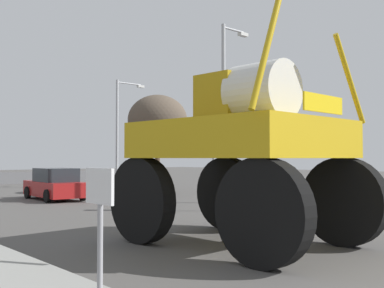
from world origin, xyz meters
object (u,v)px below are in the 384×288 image
at_px(bare_tree_right, 158,120).
at_px(sedan_ahead, 55,185).
at_px(traffic_signal_near_right, 211,141).
at_px(streetlight_far_right, 120,127).
at_px(oversize_sprayer, 242,149).
at_px(streetlight_near_right, 225,104).
at_px(lane_arrow_sign, 100,213).

bearing_deg(bare_tree_right, sedan_ahead, -177.48).
height_order(traffic_signal_near_right, streetlight_far_right, streetlight_far_right).
height_order(oversize_sprayer, streetlight_near_right, streetlight_near_right).
distance_m(oversize_sprayer, bare_tree_right, 16.57).
bearing_deg(oversize_sprayer, sedan_ahead, -10.77).
height_order(oversize_sprayer, traffic_signal_near_right, oversize_sprayer).
distance_m(oversize_sprayer, sedan_ahead, 14.10).
xyz_separation_m(traffic_signal_near_right, bare_tree_right, (4.06, 8.66, 1.54)).
bearing_deg(traffic_signal_near_right, streetlight_far_right, 70.78).
bearing_deg(lane_arrow_sign, streetlight_far_right, 56.69).
height_order(streetlight_far_right, bare_tree_right, streetlight_far_right).
relative_size(oversize_sprayer, bare_tree_right, 1.01).
bearing_deg(bare_tree_right, lane_arrow_sign, -129.29).
bearing_deg(sedan_ahead, streetlight_far_right, -48.44).
relative_size(sedan_ahead, bare_tree_right, 0.74).
bearing_deg(sedan_ahead, traffic_signal_near_right, -160.05).
bearing_deg(oversize_sprayer, streetlight_near_right, -46.44).
height_order(oversize_sprayer, sedan_ahead, oversize_sprayer).
distance_m(traffic_signal_near_right, bare_tree_right, 9.69).
distance_m(traffic_signal_near_right, streetlight_far_right, 14.78).
height_order(sedan_ahead, streetlight_far_right, streetlight_far_right).
bearing_deg(lane_arrow_sign, traffic_signal_near_right, 39.70).
xyz_separation_m(lane_arrow_sign, traffic_signal_near_right, (9.43, 7.83, 1.31)).
bearing_deg(streetlight_far_right, oversize_sprayer, -115.23).
xyz_separation_m(sedan_ahead, streetlight_near_right, (5.06, -6.54, 3.75)).
bearing_deg(traffic_signal_near_right, sedan_ahead, 105.77).
bearing_deg(lane_arrow_sign, bare_tree_right, 50.71).
relative_size(streetlight_near_right, streetlight_far_right, 1.11).
relative_size(oversize_sprayer, traffic_signal_near_right, 1.58).
xyz_separation_m(oversize_sprayer, streetlight_far_right, (9.14, 19.39, 1.90)).
relative_size(lane_arrow_sign, streetlight_far_right, 0.24).
distance_m(lane_arrow_sign, oversize_sprayer, 5.70).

